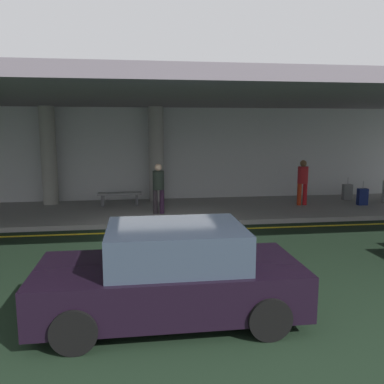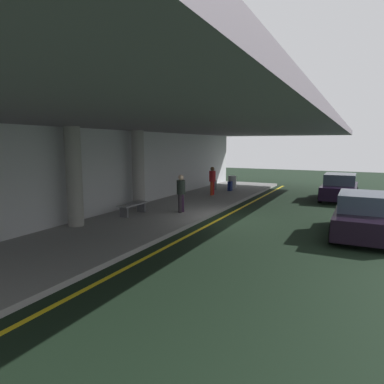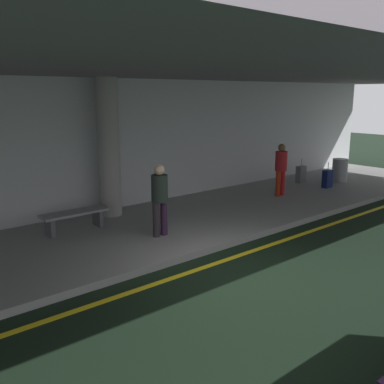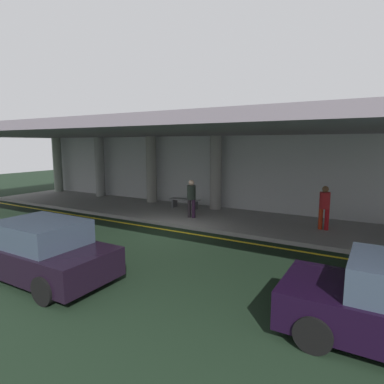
{
  "view_description": "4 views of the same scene",
  "coord_description": "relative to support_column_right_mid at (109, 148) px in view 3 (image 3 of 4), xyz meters",
  "views": [
    {
      "loc": [
        -0.73,
        -10.94,
        3.0
      ],
      "look_at": [
        0.99,
        1.72,
        0.96
      ],
      "focal_mm": 37.62,
      "sensor_mm": 36.0,
      "label": 1
    },
    {
      "loc": [
        -13.16,
        -4.76,
        3.18
      ],
      "look_at": [
        0.52,
        2.08,
        1.01
      ],
      "focal_mm": 31.84,
      "sensor_mm": 36.0,
      "label": 2
    },
    {
      "loc": [
        -5.78,
        -5.55,
        3.4
      ],
      "look_at": [
        0.35,
        1.67,
        1.25
      ],
      "focal_mm": 40.93,
      "sensor_mm": 36.0,
      "label": 3
    },
    {
      "loc": [
        7.05,
        -9.77,
        3.4
      ],
      "look_at": [
        -0.18,
        2.61,
        1.25
      ],
      "focal_mm": 30.23,
      "sensor_mm": 36.0,
      "label": 4
    }
  ],
  "objects": [
    {
      "name": "suitcase_upright_secondary",
      "position": [
        7.58,
        -0.69,
        -1.51
      ],
      "size": [
        0.36,
        0.22,
        0.9
      ],
      "rotation": [
        0.0,
        0.0,
        0.2
      ],
      "color": "#5B5E60",
      "rests_on": "sidewalk"
    },
    {
      "name": "lane_stripe_yellow",
      "position": [
        0.0,
        -4.14,
        -1.97
      ],
      "size": [
        26.0,
        0.14,
        0.01
      ],
      "primitive_type": "cube",
      "color": "yellow",
      "rests_on": "ground"
    },
    {
      "name": "trash_bin_steel",
      "position": [
        8.9,
        -1.49,
        -1.4
      ],
      "size": [
        0.56,
        0.56,
        0.85
      ],
      "primitive_type": "cylinder",
      "color": "gray",
      "rests_on": "sidewalk"
    },
    {
      "name": "sidewalk",
      "position": [
        0.0,
        -1.56,
        -1.9
      ],
      "size": [
        26.0,
        4.2,
        0.15
      ],
      "primitive_type": "cube",
      "color": "gray",
      "rests_on": "ground"
    },
    {
      "name": "bench_metal",
      "position": [
        -1.4,
        -0.69,
        -1.47
      ],
      "size": [
        1.6,
        0.5,
        0.48
      ],
      "color": "slate",
      "rests_on": "sidewalk"
    },
    {
      "name": "ground_plane",
      "position": [
        0.0,
        -4.66,
        -1.97
      ],
      "size": [
        60.0,
        60.0,
        0.0
      ],
      "primitive_type": "plane",
      "color": "black"
    },
    {
      "name": "terminal_back_wall",
      "position": [
        0.0,
        0.69,
        -0.07
      ],
      "size": [
        26.0,
        0.3,
        3.8
      ],
      "primitive_type": "cube",
      "color": "#B0B3B6",
      "rests_on": "ground"
    },
    {
      "name": "person_waiting_for_ride",
      "position": [
        5.33,
        -1.52,
        -0.86
      ],
      "size": [
        0.38,
        0.38,
        1.68
      ],
      "rotation": [
        0.0,
        0.0,
        0.22
      ],
      "color": "#9A240E",
      "rests_on": "sidewalk"
    },
    {
      "name": "suitcase_upright_primary",
      "position": [
        7.57,
        -1.82,
        -1.51
      ],
      "size": [
        0.36,
        0.22,
        0.9
      ],
      "rotation": [
        0.0,
        0.0,
        -0.08
      ],
      "color": "#0E194B",
      "rests_on": "sidewalk"
    },
    {
      "name": "ceiling_overhang",
      "position": [
        0.0,
        -2.06,
        1.97
      ],
      "size": [
        28.0,
        13.2,
        0.3
      ],
      "primitive_type": "cube",
      "color": "slate",
      "rests_on": "support_column_far_left"
    },
    {
      "name": "traveler_with_luggage",
      "position": [
        -0.05,
        -2.32,
        -0.86
      ],
      "size": [
        0.38,
        0.38,
        1.68
      ],
      "rotation": [
        0.0,
        0.0,
        0.01
      ],
      "color": "#282228",
      "rests_on": "sidewalk"
    },
    {
      "name": "support_column_right_mid",
      "position": [
        0.0,
        0.0,
        0.0
      ],
      "size": [
        0.58,
        0.58,
        3.65
      ],
      "primitive_type": "cylinder",
      "color": "gray",
      "rests_on": "sidewalk"
    }
  ]
}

